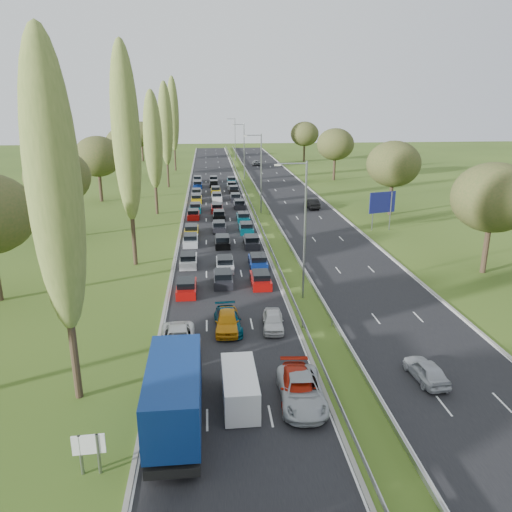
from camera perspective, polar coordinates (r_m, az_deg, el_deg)
name	(u,v)px	position (r m, az deg, el deg)	size (l,w,h in m)	color
ground	(260,210)	(79.69, 0.42, 5.24)	(260.00, 260.00, 0.00)	#334D18
near_carriageway	(217,208)	(81.73, -4.49, 5.50)	(10.50, 215.00, 0.04)	black
far_carriageway	(299,206)	(83.06, 4.90, 5.68)	(10.50, 215.00, 0.04)	black
central_reservation	(258,204)	(82.01, 0.24, 5.98)	(2.36, 215.00, 0.32)	gray
lamp_columns	(261,174)	(76.68, 0.59, 9.32)	(0.18, 140.18, 12.00)	gray
poplar_row	(144,136)	(66.28, -12.71, 13.20)	(2.80, 127.80, 22.44)	#2D2116
woodland_left	(49,182)	(63.52, -22.54, 7.87)	(8.00, 166.00, 11.10)	#2D2116
woodland_right	(416,172)	(70.42, 17.83, 9.17)	(8.00, 153.00, 11.10)	#2D2116
traffic_queue_fill	(218,212)	(76.75, -4.42, 5.06)	(9.03, 68.69, 0.80)	#A50C0A
near_car_2	(178,339)	(35.78, -8.91, -9.40)	(2.37, 5.13, 1.43)	white
near_car_7	(228,321)	(38.31, -3.23, -7.38)	(1.91, 4.70, 1.36)	#053D50
near_car_8	(227,321)	(38.07, -3.31, -7.44)	(1.77, 4.40, 1.50)	orange
near_car_10	(302,391)	(29.75, 5.23, -15.12)	(2.50, 5.43, 1.51)	#A8ADB1
near_car_11	(297,388)	(30.07, 4.76, -14.78)	(2.05, 5.03, 1.46)	#B71E0B
near_car_12	(273,320)	(38.35, 1.96, -7.37)	(1.55, 3.85, 1.31)	silver
far_car_0	(426,370)	(33.51, 18.89, -12.25)	(1.56, 3.88, 1.32)	#AEB0B7
far_car_1	(312,203)	(81.62, 6.42, 6.00)	(1.64, 4.70, 1.55)	black
far_car_2	(256,163)	(137.09, 0.01, 10.63)	(2.17, 4.70, 1.31)	slate
blue_lorry	(176,391)	(27.50, -9.17, -15.03)	(2.66, 9.57, 4.04)	black
white_van_rear	(239,385)	(29.70, -1.91, -14.57)	(1.92, 4.91, 1.97)	silver
info_sign	(89,449)	(25.81, -18.54, -20.15)	(1.50, 0.19, 2.10)	gray
direction_sign	(382,204)	(68.60, 14.24, 5.77)	(3.86, 1.23, 5.20)	gray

